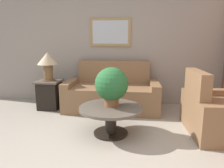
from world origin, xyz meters
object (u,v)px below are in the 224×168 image
Objects in this scene: potted_plant_on_table at (112,85)px; armchair at (217,114)px; couch_main at (112,94)px; side_table at (50,94)px; coffee_table at (111,114)px; table_lamp at (48,62)px.

armchair is at bearing 5.35° from potted_plant_on_table.
couch_main is 2.02m from armchair.
couch_main is 3.19× the size of side_table.
couch_main is at bearing 95.48° from coffee_table.
coffee_table is 1.61× the size of side_table.
armchair is 3.26m from table_lamp.
table_lamp reaches higher than side_table.
table_lamp reaches higher than coffee_table.
side_table is at bearing 143.37° from potted_plant_on_table.
potted_plant_on_table is (1.44, -1.07, -0.22)m from table_lamp.
side_table is 0.68m from table_lamp.
coffee_table is 0.45m from potted_plant_on_table.
table_lamp is (-0.00, 0.00, 0.68)m from side_table.
couch_main is at bearing 95.99° from potted_plant_on_table.
armchair is at bearing 7.35° from coffee_table.
potted_plant_on_table is (-1.62, -0.15, 0.45)m from armchair.
armchair is at bearing -16.69° from side_table.
potted_plant_on_table is (1.44, -1.07, 0.46)m from side_table.
coffee_table is at bearing -38.18° from side_table.
coffee_table is 1.67× the size of table_lamp.
couch_main and armchair have the same top height.
potted_plant_on_table reaches higher than coffee_table.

